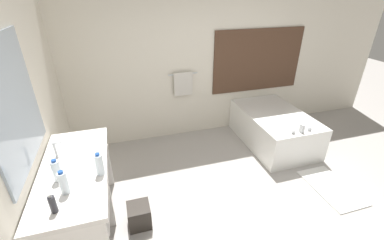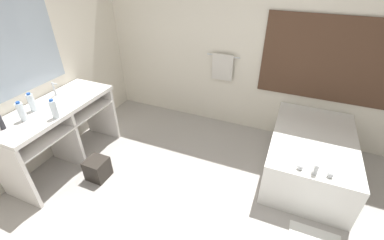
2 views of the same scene
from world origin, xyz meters
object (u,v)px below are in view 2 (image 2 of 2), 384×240
(waste_bin, at_px, (98,169))
(soap_dispenser, at_px, (1,122))
(water_bottle_2, at_px, (54,109))
(water_bottle_3, at_px, (32,102))
(bathtub, at_px, (310,153))
(water_bottle_1, at_px, (21,112))

(waste_bin, bearing_deg, soap_dispenser, -143.14)
(water_bottle_2, xyz_separation_m, water_bottle_3, (-0.36, 0.02, -0.00))
(waste_bin, bearing_deg, water_bottle_3, -173.06)
(water_bottle_3, xyz_separation_m, waste_bin, (0.66, 0.08, -0.85))
(bathtub, relative_size, water_bottle_3, 6.72)
(bathtub, height_order, water_bottle_1, water_bottle_1)
(bathtub, bearing_deg, water_bottle_2, -155.95)
(bathtub, height_order, soap_dispenser, soap_dispenser)
(water_bottle_1, relative_size, water_bottle_2, 0.99)
(soap_dispenser, bearing_deg, water_bottle_1, 74.45)
(water_bottle_3, bearing_deg, water_bottle_2, -2.94)
(water_bottle_2, height_order, soap_dispenser, water_bottle_2)
(bathtub, bearing_deg, soap_dispenser, -152.54)
(water_bottle_1, distance_m, waste_bin, 1.06)
(water_bottle_3, relative_size, soap_dispenser, 1.24)
(waste_bin, bearing_deg, bathtub, 24.69)
(bathtub, relative_size, soap_dispenser, 8.32)
(water_bottle_3, bearing_deg, water_bottle_1, -66.94)
(bathtub, xyz_separation_m, water_bottle_1, (-3.00, -1.39, 0.68))
(bathtub, xyz_separation_m, soap_dispenser, (-3.05, -1.59, 0.65))
(water_bottle_2, bearing_deg, soap_dispenser, -131.97)
(water_bottle_3, height_order, soap_dispenser, water_bottle_3)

